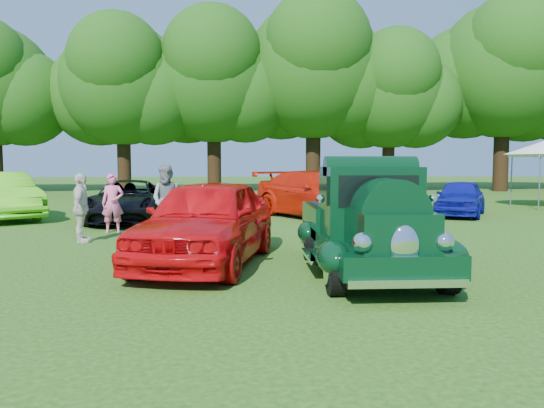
{
  "coord_description": "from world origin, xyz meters",
  "views": [
    {
      "loc": [
        -0.99,
        -9.96,
        1.97
      ],
      "look_at": [
        -0.35,
        0.9,
        1.1
      ],
      "focal_mm": 35.0,
      "sensor_mm": 36.0,
      "label": 1
    }
  ],
  "objects": [
    {
      "name": "spectator_pink",
      "position": [
        -4.55,
        4.94,
        0.82
      ],
      "size": [
        0.65,
        0.49,
        1.64
      ],
      "primitive_type": "imported",
      "rotation": [
        0.0,
        0.0,
        0.17
      ],
      "color": "#E35D8F",
      "rests_on": "ground"
    },
    {
      "name": "hero_pickup",
      "position": [
        1.24,
        -0.72,
        0.82
      ],
      "size": [
        2.24,
        4.82,
        1.88
      ],
      "color": "black",
      "rests_on": "ground"
    },
    {
      "name": "back_car_black",
      "position": [
        -4.7,
        7.72,
        0.68
      ],
      "size": [
        2.5,
        5.01,
        1.36
      ],
      "primitive_type": "imported",
      "rotation": [
        0.0,
        0.0,
        0.05
      ],
      "color": "black",
      "rests_on": "ground"
    },
    {
      "name": "back_car_lime",
      "position": [
        -9.17,
        8.63,
        0.81
      ],
      "size": [
        4.26,
        4.99,
        1.62
      ],
      "primitive_type": "imported",
      "rotation": [
        0.0,
        0.0,
        0.62
      ],
      "color": "#57D01B",
      "rests_on": "ground"
    },
    {
      "name": "tree_line",
      "position": [
        2.03,
        23.87,
        7.23
      ],
      "size": [
        64.8,
        10.27,
        12.46
      ],
      "color": "black",
      "rests_on": "ground"
    },
    {
      "name": "spectator_grey",
      "position": [
        -2.97,
        4.45,
        0.94
      ],
      "size": [
        1.09,
        0.95,
        1.89
      ],
      "primitive_type": "imported",
      "rotation": [
        0.0,
        0.0,
        -0.3
      ],
      "color": "gray",
      "rests_on": "ground"
    },
    {
      "name": "ground",
      "position": [
        0.0,
        0.0,
        0.0
      ],
      "size": [
        120.0,
        120.0,
        0.0
      ],
      "primitive_type": "plane",
      "color": "#1C4510",
      "rests_on": "ground"
    },
    {
      "name": "back_car_blue",
      "position": [
        7.01,
        8.88,
        0.66
      ],
      "size": [
        3.22,
        4.16,
        1.32
      ],
      "primitive_type": "imported",
      "rotation": [
        0.0,
        0.0,
        -0.49
      ],
      "color": "#0C118D",
      "rests_on": "ground"
    },
    {
      "name": "spectator_white",
      "position": [
        -4.87,
        3.11,
        0.85
      ],
      "size": [
        0.52,
        1.03,
        1.7
      ],
      "primitive_type": "imported",
      "rotation": [
        0.0,
        0.0,
        1.68
      ],
      "color": "silver",
      "rests_on": "ground"
    },
    {
      "name": "red_convertible",
      "position": [
        -1.64,
        0.22,
        0.83
      ],
      "size": [
        3.0,
        5.21,
        1.67
      ],
      "primitive_type": "imported",
      "rotation": [
        0.0,
        0.0,
        -0.22
      ],
      "color": "red",
      "rests_on": "ground"
    },
    {
      "name": "back_car_orange",
      "position": [
        1.74,
        8.37,
        0.83
      ],
      "size": [
        4.94,
        6.07,
        1.65
      ],
      "primitive_type": "imported",
      "rotation": [
        0.0,
        0.0,
        0.55
      ],
      "color": "red",
      "rests_on": "ground"
    }
  ]
}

